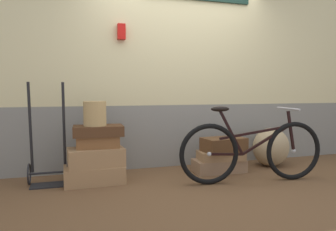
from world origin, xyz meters
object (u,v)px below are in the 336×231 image
(suitcase_2, at_px, (98,142))
(burlap_sack, at_px, (271,147))
(suitcase_5, at_px, (221,155))
(suitcase_6, at_px, (224,145))
(suitcase_0, at_px, (94,174))
(luggage_trolley, at_px, (48,160))
(wicker_basket, at_px, (95,114))
(suitcase_3, at_px, (98,131))
(suitcase_1, at_px, (96,157))
(suitcase_4, at_px, (219,166))
(bicycle, at_px, (252,151))

(suitcase_2, height_order, burlap_sack, same)
(suitcase_5, relative_size, burlap_sack, 1.08)
(suitcase_5, distance_m, suitcase_6, 0.15)
(suitcase_0, height_order, luggage_trolley, luggage_trolley)
(suitcase_2, height_order, wicker_basket, wicker_basket)
(suitcase_5, distance_m, luggage_trolley, 2.15)
(suitcase_5, height_order, burlap_sack, burlap_sack)
(suitcase_2, relative_size, suitcase_3, 0.85)
(burlap_sack, bearing_deg, suitcase_1, -177.59)
(suitcase_1, bearing_deg, suitcase_6, -4.51)
(suitcase_5, bearing_deg, suitcase_6, -27.54)
(suitcase_4, bearing_deg, wicker_basket, -177.24)
(suitcase_4, distance_m, suitcase_6, 0.29)
(suitcase_4, distance_m, wicker_basket, 1.76)
(suitcase_0, bearing_deg, suitcase_3, 26.68)
(suitcase_1, bearing_deg, wicker_basket, 97.47)
(bicycle, bearing_deg, suitcase_4, 106.30)
(suitcase_0, bearing_deg, suitcase_6, -1.91)
(bicycle, bearing_deg, suitcase_0, 163.73)
(wicker_basket, bearing_deg, luggage_trolley, 168.94)
(suitcase_1, distance_m, burlap_sack, 2.46)
(wicker_basket, relative_size, burlap_sack, 0.52)
(suitcase_3, bearing_deg, wicker_basket, -147.59)
(suitcase_6, bearing_deg, bicycle, -83.48)
(suitcase_2, height_order, suitcase_5, suitcase_2)
(suitcase_5, height_order, wicker_basket, wicker_basket)
(suitcase_1, xyz_separation_m, luggage_trolley, (-0.53, 0.12, -0.02))
(suitcase_6, bearing_deg, wicker_basket, 172.89)
(suitcase_1, height_order, wicker_basket, wicker_basket)
(suitcase_5, bearing_deg, suitcase_3, -175.47)
(suitcase_2, distance_m, burlap_sack, 2.44)
(suitcase_2, distance_m, suitcase_6, 1.62)
(suitcase_4, xyz_separation_m, burlap_sack, (0.86, 0.08, 0.19))
(suitcase_2, distance_m, wicker_basket, 0.34)
(wicker_basket, distance_m, bicycle, 1.89)
(suitcase_0, height_order, suitcase_3, suitcase_3)
(suitcase_3, relative_size, suitcase_4, 0.86)
(suitcase_2, xyz_separation_m, luggage_trolley, (-0.56, 0.08, -0.20))
(suitcase_0, bearing_deg, luggage_trolley, 166.38)
(suitcase_4, bearing_deg, burlap_sack, 7.51)
(suitcase_1, height_order, burlap_sack, burlap_sack)
(suitcase_0, relative_size, luggage_trolley, 0.58)
(suitcase_3, height_order, suitcase_6, suitcase_3)
(suitcase_0, height_order, suitcase_2, suitcase_2)
(suitcase_6, bearing_deg, suitcase_1, 173.30)
(suitcase_4, relative_size, suitcase_6, 1.22)
(suitcase_0, xyz_separation_m, burlap_sack, (2.48, 0.10, 0.17))
(suitcase_4, bearing_deg, suitcase_0, -176.95)
(wicker_basket, relative_size, bicycle, 0.16)
(wicker_basket, bearing_deg, suitcase_4, 0.47)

